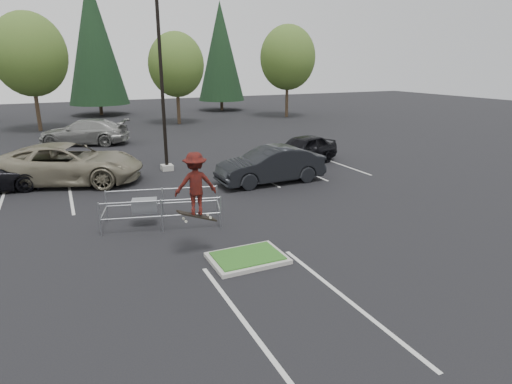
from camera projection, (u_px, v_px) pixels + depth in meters
name	position (u px, v px, depth m)	size (l,w,h in m)	color
ground	(247.00, 260.00, 12.73)	(120.00, 120.00, 0.00)	black
grass_median	(247.00, 258.00, 12.70)	(2.20, 1.60, 0.16)	#A4A299
stall_lines	(157.00, 207.00, 17.41)	(22.62, 17.60, 0.01)	silver
light_pole	(162.00, 84.00, 22.01)	(0.70, 0.60, 10.12)	#A4A299
decid_b	(30.00, 57.00, 35.04)	(5.89, 5.89, 9.64)	#38281C
decid_c	(176.00, 67.00, 39.50)	(5.12, 5.12, 8.38)	#38281C
decid_d	(287.00, 60.00, 44.58)	(5.76, 5.76, 9.43)	#38281C
conif_b	(94.00, 41.00, 45.59)	(6.38, 6.38, 14.50)	#38281C
conif_c	(221.00, 52.00, 50.65)	(5.50, 5.50, 12.50)	#38281C
cart_corral	(149.00, 206.00, 15.26)	(4.37, 2.48, 1.17)	#989BA1
skateboarder	(196.00, 184.00, 12.46)	(1.31, 0.87, 2.18)	black
car_l_tan	(66.00, 164.00, 20.61)	(3.21, 6.96, 1.93)	gray
car_r_charc	(271.00, 165.00, 20.72)	(1.84, 5.28, 1.74)	black
car_r_black	(303.00, 150.00, 24.59)	(1.96, 4.88, 1.66)	black
car_far_silver	(86.00, 132.00, 30.40)	(2.50, 6.14, 1.78)	gray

